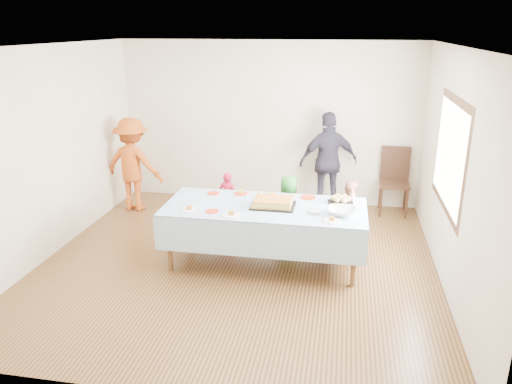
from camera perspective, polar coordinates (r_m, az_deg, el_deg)
ground at (r=6.53m, az=-2.03°, el=-8.03°), size 5.00×5.00×0.00m
room_walls at (r=5.95m, az=-1.71°, el=7.38°), size 5.04×5.04×2.72m
party_table at (r=6.23m, az=1.00°, el=-2.09°), size 2.50×1.10×0.78m
birthday_cake at (r=6.20m, az=1.96°, el=-1.23°), size 0.54×0.42×0.10m
rolls_tray at (r=6.41m, az=9.64°, el=-0.87°), size 0.32×0.32×0.10m
punch_bowl at (r=6.01m, az=9.76°, el=-2.21°), size 0.34×0.34×0.08m
party_hat at (r=6.55m, az=10.96°, el=-0.11°), size 0.10×0.10×0.17m
fork_pile at (r=5.99m, az=6.94°, el=-2.20°), size 0.24×0.18×0.07m
plate_red_far_a at (r=6.69m, az=-4.92°, el=-0.15°), size 0.16×0.16×0.01m
plate_red_far_b at (r=6.66m, az=-1.75°, el=-0.16°), size 0.18×0.18×0.01m
plate_red_far_c at (r=6.56m, az=1.71°, el=-0.46°), size 0.18×0.18×0.01m
plate_red_far_d at (r=6.54m, az=5.96°, el=-0.62°), size 0.20×0.20×0.01m
plate_red_near at (r=6.05m, az=-5.03°, el=-2.20°), size 0.16×0.16×0.01m
plate_white_left at (r=6.13m, az=-7.64°, el=-2.00°), size 0.21×0.21×0.01m
plate_white_mid at (r=5.91m, az=-2.81°, el=-2.66°), size 0.21×0.21×0.01m
plate_white_right at (r=5.81m, az=8.64°, el=-3.26°), size 0.20×0.20×0.01m
dining_chair at (r=8.36m, az=15.57°, el=1.71°), size 0.47×0.47×1.07m
toddler_left at (r=7.70m, az=-3.24°, el=-0.61°), size 0.32×0.24×0.79m
toddler_mid at (r=7.08m, az=3.71°, el=-1.75°), size 0.52×0.41×0.94m
toddler_right at (r=7.05m, az=10.47°, el=-2.26°), size 0.47×0.38×0.91m
adult_left at (r=8.36m, az=-13.90°, el=3.05°), size 1.03×0.65×1.53m
adult_right at (r=8.17m, az=8.27°, el=3.42°), size 1.03×0.68×1.63m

